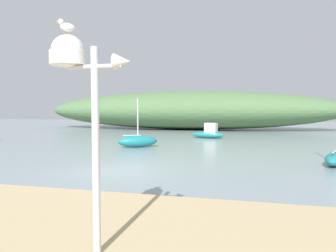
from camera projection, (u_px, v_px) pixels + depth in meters
ground_plane at (115, 171)px, 11.75m from camera, size 120.00×120.00×0.00m
distant_hill at (187, 110)px, 38.26m from camera, size 39.26×10.29×4.98m
mast_structure at (76, 71)px, 4.46m from camera, size 1.30×0.56×3.43m
seagull_on_radar at (67, 26)px, 4.45m from camera, size 0.25×0.27×0.22m
motorboat_off_point at (209, 133)px, 25.72m from camera, size 3.04×1.62×1.35m
sailboat_by_sandbar at (138, 141)px, 19.36m from camera, size 2.80×2.28×3.26m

